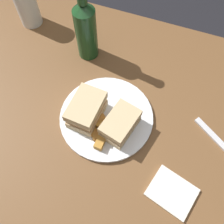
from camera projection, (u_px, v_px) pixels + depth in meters
name	position (u px, v px, depth m)	size (l,w,h in m)	color
ground_plane	(115.00, 173.00, 1.34)	(6.00, 6.00, 0.00)	black
dining_table	(116.00, 153.00, 1.02)	(1.23, 0.82, 0.72)	brown
plate	(106.00, 117.00, 0.69)	(0.27, 0.27, 0.01)	white
sandwich_half_left	(86.00, 110.00, 0.65)	(0.08, 0.12, 0.07)	#CCB284
sandwich_half_right	(120.00, 124.00, 0.64)	(0.09, 0.12, 0.06)	#CCB284
potato_wedge_front	(100.00, 124.00, 0.66)	(0.05, 0.02, 0.02)	gold
potato_wedge_middle	(100.00, 142.00, 0.64)	(0.04, 0.02, 0.02)	#B77F33
potato_wedge_back	(116.00, 132.00, 0.66)	(0.05, 0.02, 0.01)	#B77F33
potato_wedge_left_edge	(91.00, 127.00, 0.66)	(0.04, 0.02, 0.02)	#AD702D
potato_wedge_right_edge	(98.00, 134.00, 0.65)	(0.04, 0.02, 0.02)	#AD702D
potato_wedge_stray	(98.00, 121.00, 0.67)	(0.04, 0.02, 0.02)	#AD702D
pint_glass	(27.00, 7.00, 0.82)	(0.07, 0.07, 0.15)	white
cider_bottle	(86.00, 28.00, 0.71)	(0.07, 0.07, 0.27)	#19421E
napkin	(172.00, 192.00, 0.60)	(0.11, 0.09, 0.01)	silver
fork	(220.00, 143.00, 0.66)	(0.18, 0.02, 0.01)	silver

